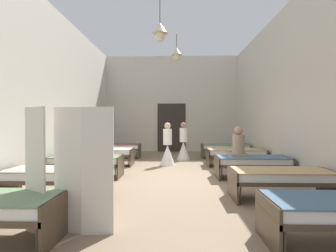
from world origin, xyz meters
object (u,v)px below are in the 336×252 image
at_px(patient_seated_secondary, 99,145).
at_px(bed_right_row_3, 236,153).
at_px(bed_right_row_4, 225,147).
at_px(nurse_near_aisle, 183,146).
at_px(bed_right_row_2, 252,162).
at_px(nurse_mid_aisle, 167,150).
at_px(bed_left_row_3, 105,153).
at_px(bed_right_row_1, 281,177).
at_px(bed_left_row_2, 86,161).
at_px(bed_left_row_4, 117,147).
at_px(bed_left_row_1, 54,175).
at_px(privacy_screen, 67,170).
at_px(patient_seated_primary, 239,145).

bearing_deg(patient_seated_secondary, bed_right_row_3, 25.29).
bearing_deg(bed_right_row_4, nurse_near_aisle, -164.23).
xyz_separation_m(bed_right_row_2, nurse_mid_aisle, (-2.31, 2.05, 0.09)).
xyz_separation_m(bed_left_row_3, nurse_near_aisle, (2.73, 1.41, 0.09)).
height_order(bed_right_row_2, bed_right_row_4, same).
relative_size(bed_right_row_1, bed_left_row_2, 1.00).
distance_m(bed_right_row_2, bed_left_row_4, 5.85).
distance_m(bed_left_row_1, privacy_screen, 1.94).
distance_m(nurse_near_aisle, patient_seated_primary, 3.56).
xyz_separation_m(bed_right_row_3, bed_left_row_4, (-4.45, 1.90, 0.00)).
bearing_deg(privacy_screen, bed_left_row_2, 118.21).
distance_m(bed_right_row_1, bed_right_row_3, 3.80).
height_order(patient_seated_primary, patient_seated_secondary, same).
bearing_deg(bed_right_row_2, bed_left_row_2, 180.00).
distance_m(bed_left_row_4, bed_right_row_4, 4.45).
height_order(bed_right_row_4, patient_seated_secondary, patient_seated_secondary).
relative_size(bed_right_row_4, nurse_mid_aisle, 1.28).
height_order(nurse_near_aisle, privacy_screen, privacy_screen).
relative_size(bed_right_row_2, bed_right_row_4, 1.00).
distance_m(bed_left_row_4, patient_seated_secondary, 3.88).
distance_m(patient_seated_primary, privacy_screen, 4.77).
relative_size(bed_right_row_1, privacy_screen, 1.12).
height_order(bed_left_row_3, bed_right_row_4, same).
relative_size(bed_left_row_1, bed_right_row_3, 1.00).
relative_size(bed_left_row_4, bed_right_row_4, 1.00).
xyz_separation_m(bed_left_row_1, bed_left_row_3, (0.00, 3.80, 0.00)).
relative_size(bed_left_row_1, bed_right_row_4, 1.00).
relative_size(bed_left_row_1, privacy_screen, 1.12).
bearing_deg(patient_seated_primary, bed_left_row_2, -179.37).
bearing_deg(bed_right_row_1, nurse_mid_aisle, 120.35).
bearing_deg(patient_seated_secondary, patient_seated_primary, 1.24).
height_order(nurse_near_aisle, patient_seated_secondary, nurse_near_aisle).
distance_m(bed_left_row_2, bed_right_row_4, 5.85).
xyz_separation_m(bed_right_row_2, bed_right_row_4, (0.00, 3.80, 0.00)).
bearing_deg(bed_right_row_1, patient_seated_primary, 100.20).
xyz_separation_m(bed_left_row_1, bed_left_row_2, (0.00, 1.90, 0.00)).
bearing_deg(nurse_near_aisle, bed_right_row_3, -52.15).
bearing_deg(bed_left_row_4, bed_right_row_3, -23.13).
height_order(bed_left_row_1, privacy_screen, privacy_screen).
distance_m(bed_left_row_1, patient_seated_secondary, 1.94).
relative_size(bed_left_row_1, patient_seated_primary, 2.38).
bearing_deg(bed_right_row_1, bed_left_row_2, 156.87).
xyz_separation_m(nurse_near_aisle, patient_seated_secondary, (-2.38, -3.35, 0.34)).
bearing_deg(patient_seated_secondary, nurse_mid_aisle, 49.37).
xyz_separation_m(bed_left_row_4, privacy_screen, (0.95, -7.34, 0.41)).
height_order(bed_left_row_1, patient_seated_secondary, patient_seated_secondary).
bearing_deg(bed_right_row_3, bed_right_row_1, -90.00).
xyz_separation_m(bed_right_row_3, nurse_near_aisle, (-1.72, 1.41, 0.09)).
bearing_deg(bed_left_row_3, patient_seated_secondary, -79.75).
bearing_deg(bed_left_row_3, bed_right_row_2, -23.13).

